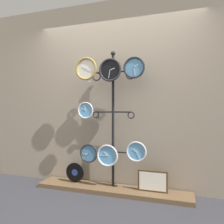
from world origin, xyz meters
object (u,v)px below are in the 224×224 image
(clock_top_left, at_px, (86,69))
(clock_bottom_center, at_px, (107,156))
(picture_frame, at_px, (153,181))
(vinyl_record, at_px, (75,172))
(clock_top_center, at_px, (110,70))
(clock_bottom_right, at_px, (136,152))
(clock_top_right, at_px, (134,68))
(clock_middle_left, at_px, (86,110))
(clock_bottom_left, at_px, (89,153))
(display_stand, at_px, (113,146))

(clock_top_left, height_order, clock_bottom_center, clock_top_left)
(clock_top_left, height_order, picture_frame, clock_top_left)
(clock_top_left, height_order, vinyl_record, clock_top_left)
(clock_top_center, distance_m, picture_frame, 1.62)
(clock_bottom_right, relative_size, vinyl_record, 0.95)
(clock_top_left, xyz_separation_m, clock_bottom_center, (0.32, 0.00, -1.22))
(clock_top_center, bearing_deg, clock_top_right, 0.67)
(clock_middle_left, relative_size, picture_frame, 0.62)
(clock_top_left, bearing_deg, clock_bottom_center, 0.88)
(clock_top_center, xyz_separation_m, vinyl_record, (-0.59, 0.08, -1.51))
(clock_middle_left, xyz_separation_m, clock_bottom_right, (0.75, -0.02, -0.55))
(clock_bottom_right, distance_m, vinyl_record, 1.05)
(clock_top_right, height_order, picture_frame, clock_top_right)
(clock_bottom_left, bearing_deg, picture_frame, 4.50)
(vinyl_record, bearing_deg, display_stand, 1.22)
(clock_top_center, distance_m, clock_bottom_left, 1.22)
(clock_bottom_left, bearing_deg, clock_bottom_center, 0.34)
(clock_bottom_center, distance_m, vinyl_record, 0.65)
(clock_middle_left, height_order, clock_bottom_center, clock_middle_left)
(clock_bottom_left, bearing_deg, display_stand, 19.68)
(clock_bottom_left, relative_size, clock_bottom_center, 0.88)
(clock_bottom_right, bearing_deg, vinyl_record, 174.69)
(clock_top_left, bearing_deg, vinyl_record, 156.09)
(clock_bottom_left, height_order, clock_bottom_center, clock_bottom_center)
(clock_bottom_center, bearing_deg, clock_middle_left, 175.37)
(clock_top_right, xyz_separation_m, clock_bottom_right, (0.04, -0.02, -1.13))
(clock_top_center, xyz_separation_m, clock_top_right, (0.34, 0.00, 0.01))
(clock_bottom_center, relative_size, clock_bottom_right, 1.12)
(clock_bottom_center, relative_size, picture_frame, 0.78)
(clock_top_right, xyz_separation_m, vinyl_record, (-0.93, 0.07, -1.52))
(display_stand, bearing_deg, vinyl_record, -178.78)
(clock_middle_left, bearing_deg, picture_frame, 2.45)
(clock_top_center, relative_size, clock_top_right, 1.10)
(display_stand, distance_m, vinyl_record, 0.74)
(vinyl_record, bearing_deg, clock_bottom_left, -20.36)
(display_stand, height_order, clock_middle_left, display_stand)
(clock_bottom_left, height_order, clock_bottom_right, clock_bottom_right)
(clock_top_center, bearing_deg, vinyl_record, 172.58)
(clock_bottom_right, bearing_deg, display_stand, 164.08)
(clock_top_left, bearing_deg, display_stand, 18.22)
(clock_top_right, height_order, vinyl_record, clock_top_right)
(display_stand, height_order, picture_frame, display_stand)
(clock_top_right, relative_size, clock_bottom_left, 1.09)
(clock_top_right, distance_m, clock_bottom_left, 1.36)
(clock_bottom_right, bearing_deg, clock_top_left, -178.63)
(clock_top_right, distance_m, clock_bottom_right, 1.13)
(clock_bottom_center, bearing_deg, clock_top_left, -179.12)
(clock_bottom_left, xyz_separation_m, vinyl_record, (-0.28, 0.10, -0.33))
(display_stand, relative_size, clock_bottom_right, 7.16)
(clock_bottom_right, bearing_deg, picture_frame, 15.13)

